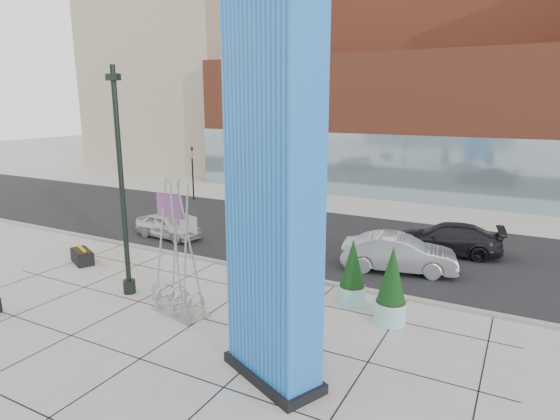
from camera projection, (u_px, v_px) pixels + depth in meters
The scene contains 19 objects.
ground at pixel (197, 302), 17.69m from camera, with size 160.00×160.00×0.00m, color #9E9991.
street_asphalt at pixel (308, 236), 26.28m from camera, with size 80.00×12.00×0.02m, color black.
curb_edge at pixel (252, 268), 21.12m from camera, with size 80.00×0.30×0.12m, color gray.
tower_podium at pixel (404, 125), 39.19m from camera, with size 34.00×10.00×11.00m, color brown.
tower_glass_front at pixel (387, 167), 35.75m from camera, with size 34.00×0.60×5.00m, color #8CA5B2.
building_beige_left at pixel (195, 18), 54.99m from camera, with size 18.00×20.00×34.00m, color tan.
blue_pylon at pixel (272, 205), 11.81m from camera, with size 3.31×2.49×10.08m.
lamp_post at pixel (123, 205), 17.77m from camera, with size 0.55×0.48×8.70m.
public_art_sculpture at pixel (179, 279), 16.55m from camera, with size 2.32×1.51×4.87m.
concrete_bollard at pixel (156, 292), 17.84m from camera, with size 0.33×0.33×0.65m, color gray.
overhead_street_sign at pixel (297, 193), 17.91m from camera, with size 2.16×0.84×4.67m.
round_planter_east at pixel (391, 287), 15.79m from camera, with size 1.09×1.09×2.73m.
round_planter_mid at pixel (352, 273), 17.29m from camera, with size 1.02×1.02×2.55m.
round_planter_west at pixel (277, 264), 18.14m from camera, with size 1.06×1.06×2.66m.
box_planter_north at pixel (82, 256), 21.91m from camera, with size 1.60×1.25×0.79m.
car_white_west at pixel (168, 226), 25.95m from camera, with size 1.61×4.00×1.36m, color silver.
car_silver_mid at pixel (399, 254), 20.78m from camera, with size 1.74×4.98×1.64m, color #9FA1A6.
car_dark_east at pixel (446, 239), 23.21m from camera, with size 2.13×5.25×1.52m, color black.
traffic_signal at pixel (193, 170), 35.57m from camera, with size 0.15×0.18×4.10m.
Camera 1 is at (10.51, -13.03, 7.41)m, focal length 30.00 mm.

